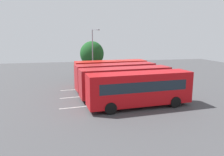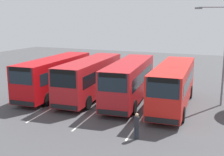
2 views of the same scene
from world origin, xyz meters
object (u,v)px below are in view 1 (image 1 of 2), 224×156
(bus_far_left, at_px, (140,88))
(pedestrian, at_px, (158,77))
(street_lamp, at_px, (93,51))
(bus_far_right, at_px, (111,71))
(bus_center_left, at_px, (126,81))
(bus_center_right, at_px, (116,76))
(depot_tree, at_px, (92,54))

(bus_far_left, xyz_separation_m, pedestrian, (6.60, 10.16, -0.94))
(street_lamp, bearing_deg, bus_far_right, 17.82)
(bus_center_left, xyz_separation_m, bus_far_right, (-0.06, 7.33, 0.00))
(bus_center_left, bearing_deg, bus_far_left, -87.81)
(bus_center_left, relative_size, bus_far_right, 1.00)
(bus_center_left, xyz_separation_m, bus_center_right, (-0.24, 3.58, 0.00))
(pedestrian, bearing_deg, bus_center_left, 28.18)
(bus_far_left, distance_m, street_lamp, 14.56)
(street_lamp, distance_m, depot_tree, 3.16)
(bus_center_left, distance_m, pedestrian, 9.77)
(street_lamp, bearing_deg, depot_tree, 161.41)
(bus_center_right, xyz_separation_m, pedestrian, (7.27, 3.14, -0.94))
(bus_center_right, relative_size, street_lamp, 1.31)
(pedestrian, xyz_separation_m, street_lamp, (-9.20, 3.90, 3.63))
(bus_far_right, xyz_separation_m, depot_tree, (-1.92, 6.39, 2.08))
(bus_far_left, relative_size, pedestrian, 6.44)
(bus_center_left, height_order, bus_far_right, same)
(bus_center_right, relative_size, pedestrian, 6.49)
(bus_center_right, bearing_deg, depot_tree, 92.75)
(pedestrian, bearing_deg, street_lamp, -38.56)
(bus_center_right, relative_size, depot_tree, 1.71)
(depot_tree, bearing_deg, bus_far_left, -82.04)
(bus_center_left, height_order, bus_center_right, same)
(bus_center_right, xyz_separation_m, bus_far_right, (0.19, 3.75, 0.00))
(bus_center_right, height_order, street_lamp, street_lamp)
(pedestrian, height_order, street_lamp, street_lamp)
(depot_tree, bearing_deg, pedestrian, -37.86)
(bus_center_right, xyz_separation_m, street_lamp, (-1.93, 7.04, 2.69))
(bus_center_right, distance_m, street_lamp, 7.78)
(bus_center_right, relative_size, bus_far_right, 1.01)
(bus_far_right, height_order, depot_tree, depot_tree)
(bus_far_left, bearing_deg, depot_tree, 93.90)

